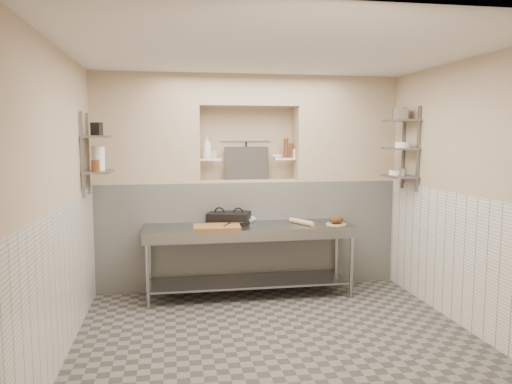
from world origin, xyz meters
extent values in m
cube|color=#5E5853|center=(0.00, 0.00, -0.05)|extent=(4.00, 3.90, 0.10)
cube|color=silver|center=(0.00, 0.00, 2.85)|extent=(4.00, 3.90, 0.10)
cube|color=tan|center=(-2.05, 0.00, 1.40)|extent=(0.10, 3.90, 2.80)
cube|color=tan|center=(2.05, 0.00, 1.40)|extent=(0.10, 3.90, 2.80)
cube|color=tan|center=(0.00, 2.00, 1.40)|extent=(4.00, 0.10, 2.80)
cube|color=tan|center=(0.00, -2.00, 1.40)|extent=(4.00, 0.10, 2.80)
cube|color=silver|center=(0.00, 1.75, 0.70)|extent=(4.00, 0.40, 1.40)
cube|color=tan|center=(0.00, 1.75, 1.41)|extent=(1.30, 0.40, 0.02)
cube|color=tan|center=(-1.33, 1.75, 2.10)|extent=(1.35, 0.40, 1.40)
cube|color=tan|center=(1.33, 1.75, 2.10)|extent=(1.35, 0.40, 1.40)
cube|color=tan|center=(0.00, 1.75, 2.60)|extent=(1.30, 0.40, 0.40)
cube|color=silver|center=(-1.99, 0.00, 0.70)|extent=(0.02, 3.90, 1.40)
cube|color=silver|center=(1.99, 0.00, 0.70)|extent=(0.02, 3.90, 1.40)
cube|color=white|center=(-0.50, 1.75, 1.70)|extent=(0.28, 0.16, 0.02)
cube|color=white|center=(0.50, 1.75, 1.70)|extent=(0.28, 0.16, 0.02)
cylinder|color=gray|center=(0.00, 1.92, 1.95)|extent=(0.70, 0.02, 0.02)
cylinder|color=black|center=(0.00, 1.90, 1.78)|extent=(0.02, 0.02, 0.30)
cube|color=#383330|center=(0.00, 1.85, 1.64)|extent=(0.60, 0.08, 0.45)
cube|color=slate|center=(-1.98, 1.25, 1.80)|extent=(0.03, 0.03, 0.95)
cube|color=slate|center=(-1.98, 0.85, 1.80)|extent=(0.03, 0.03, 0.95)
cube|color=slate|center=(-1.84, 1.05, 1.60)|extent=(0.30, 0.50, 0.02)
cube|color=slate|center=(-1.84, 1.05, 2.00)|extent=(0.30, 0.50, 0.03)
cube|color=slate|center=(1.98, 1.25, 1.85)|extent=(0.03, 0.03, 1.05)
cube|color=slate|center=(1.98, 0.85, 1.85)|extent=(0.03, 0.03, 1.05)
cube|color=slate|center=(1.84, 1.05, 1.50)|extent=(0.30, 0.50, 0.02)
cube|color=slate|center=(1.84, 1.05, 1.85)|extent=(0.30, 0.50, 0.02)
cube|color=slate|center=(1.84, 1.05, 2.20)|extent=(0.30, 0.50, 0.03)
cube|color=gray|center=(-0.07, 1.20, 0.88)|extent=(2.60, 0.70, 0.04)
cube|color=gray|center=(-0.07, 1.20, 0.18)|extent=(2.45, 0.60, 0.03)
cube|color=gray|center=(-0.07, 0.87, 0.82)|extent=(2.60, 0.02, 0.12)
cylinder|color=gray|center=(-1.31, 0.91, 0.43)|extent=(0.04, 0.04, 0.86)
cylinder|color=gray|center=(-1.31, 1.49, 0.43)|extent=(0.04, 0.04, 0.86)
cylinder|color=gray|center=(1.17, 0.91, 0.43)|extent=(0.04, 0.04, 0.86)
cylinder|color=gray|center=(1.17, 1.49, 0.43)|extent=(0.04, 0.04, 0.86)
cube|color=black|center=(-0.30, 1.39, 0.95)|extent=(0.61, 0.51, 0.09)
cube|color=black|center=(-0.30, 1.39, 1.02)|extent=(0.61, 0.51, 0.05)
cube|color=brown|center=(-0.49, 0.97, 0.93)|extent=(0.58, 0.42, 0.05)
cube|color=gray|center=(-0.26, 1.11, 0.95)|extent=(0.22, 0.11, 0.01)
cylinder|color=gray|center=(-0.37, 0.98, 0.96)|extent=(0.13, 0.25, 0.02)
imported|color=white|center=(-0.06, 1.44, 0.93)|extent=(0.25, 0.25, 0.06)
cylinder|color=tan|center=(0.59, 1.15, 0.93)|extent=(0.25, 0.39, 0.06)
cylinder|color=tan|center=(1.01, 1.05, 0.91)|extent=(0.25, 0.25, 0.01)
ellipsoid|color=#4C2D19|center=(1.01, 1.05, 0.97)|extent=(0.18, 0.18, 0.11)
imported|color=white|center=(-0.55, 1.73, 1.86)|extent=(0.15, 0.15, 0.30)
cube|color=tan|center=(-0.45, 1.80, 1.77)|extent=(0.07, 0.07, 0.11)
imported|color=white|center=(0.39, 1.74, 1.74)|extent=(0.20, 0.20, 0.05)
cylinder|color=#563018|center=(0.60, 1.77, 1.81)|extent=(0.05, 0.05, 0.20)
cylinder|color=#563018|center=(0.53, 1.77, 1.85)|extent=(0.07, 0.07, 0.27)
cylinder|color=white|center=(0.64, 1.78, 1.77)|extent=(0.07, 0.07, 0.12)
cylinder|color=white|center=(-1.84, 1.13, 1.75)|extent=(0.14, 0.14, 0.27)
cylinder|color=#563018|center=(-1.84, 0.86, 1.68)|extent=(0.09, 0.09, 0.13)
cube|color=black|center=(-1.84, 1.05, 2.09)|extent=(0.13, 0.13, 0.15)
cylinder|color=white|center=(1.84, 1.15, 1.54)|extent=(0.19, 0.19, 0.06)
cylinder|color=gray|center=(1.84, 0.96, 1.56)|extent=(0.09, 0.09, 0.09)
cylinder|color=white|center=(1.84, 0.99, 1.90)|extent=(0.19, 0.19, 0.07)
cube|color=gray|center=(1.84, 1.09, 2.28)|extent=(0.24, 0.26, 0.14)
camera|label=1|loc=(-1.01, -4.86, 2.00)|focal=35.00mm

